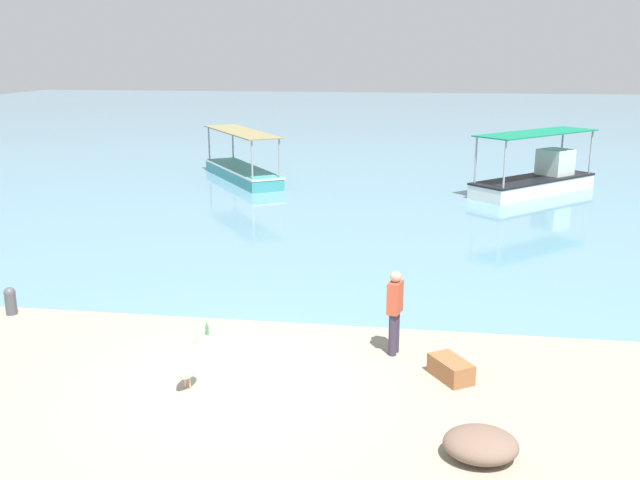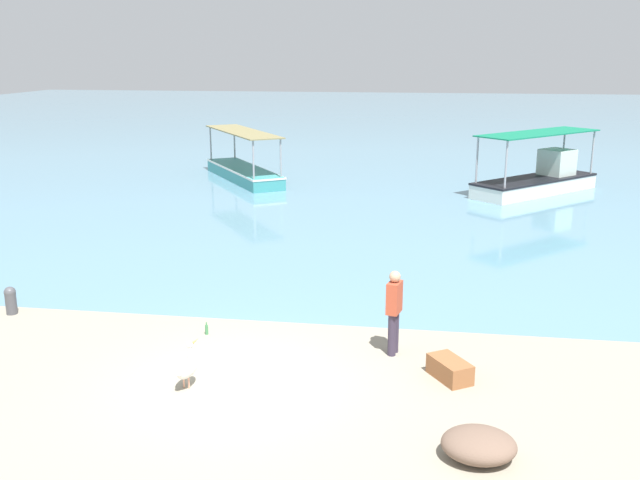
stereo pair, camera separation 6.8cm
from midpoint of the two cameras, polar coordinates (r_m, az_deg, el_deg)
name	(u,v)px [view 2 (the right image)]	position (r m, az deg, el deg)	size (l,w,h in m)	color
ground	(238,382)	(13.08, -6.47, -11.25)	(120.00, 120.00, 0.00)	gray
harbor_water	(391,123)	(59.67, 5.70, 9.28)	(110.00, 90.00, 0.00)	#5E8BA1
fishing_boat_center	(244,170)	(33.05, -6.07, 5.60)	(4.95, 6.34, 2.23)	teal
fishing_boat_near_right	(539,178)	(31.19, 17.14, 4.75)	(5.60, 5.65, 2.52)	silver
pelican	(187,368)	(12.87, -10.48, -10.01)	(0.37, 0.80, 0.80)	#E0997A
mooring_bollard	(11,299)	(17.48, -23.41, -4.39)	(0.26, 0.26, 0.64)	#47474C
fisherman_standing	(394,310)	(13.88, 6.08, -5.58)	(0.31, 0.44, 1.69)	#382E41
net_pile	(479,445)	(10.97, 12.76, -15.69)	(1.09, 0.93, 0.45)	brown
cargo_crate	(450,369)	(13.27, 10.49, -10.13)	(0.87, 0.47, 0.37)	#965C35
glass_bottle	(207,329)	(15.18, -8.93, -7.08)	(0.07, 0.07, 0.27)	#3F7F4C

